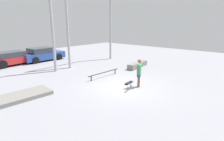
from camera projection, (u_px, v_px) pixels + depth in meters
name	position (u px, v px, depth m)	size (l,w,h in m)	color
ground_plane	(124.00, 87.00, 10.28)	(36.00, 36.00, 0.00)	gray
skateboarder	(139.00, 72.00, 10.01)	(1.34, 0.57, 1.66)	brown
skateboard	(129.00, 82.00, 10.81)	(0.76, 0.29, 0.08)	black
grind_box	(138.00, 65.00, 14.79)	(2.54, 0.55, 0.43)	slate
manual_pad	(20.00, 96.00, 8.65)	(2.89, 1.32, 0.19)	slate
grind_rail	(104.00, 73.00, 12.02)	(2.81, 0.16, 0.37)	black
canopy_support_left	(14.00, 22.00, 10.85)	(5.36, 0.20, 6.10)	#A5A8AD
canopy_support_right	(91.00, 23.00, 15.61)	(5.36, 0.20, 6.10)	#A5A8AD
parked_car_red	(12.00, 58.00, 15.61)	(4.06, 2.06, 1.21)	red
parked_car_blue	(43.00, 54.00, 17.48)	(4.03, 1.97, 1.31)	#284793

